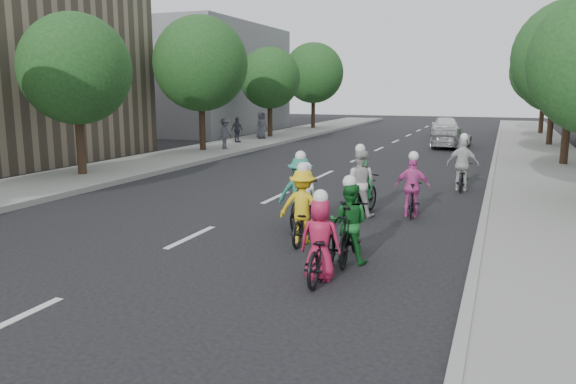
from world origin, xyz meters
The scene contains 27 objects.
ground centered at (0.00, 0.00, 0.00)m, with size 120.00×120.00×0.00m, color black.
sidewalk_left centered at (-8.00, 10.00, 0.07)m, with size 4.00×80.00×0.15m, color gray.
curb_left centered at (-6.05, 10.00, 0.09)m, with size 0.18×80.00×0.18m, color #999993.
sidewalk_right centered at (8.00, 10.00, 0.07)m, with size 4.00×80.00×0.15m, color gray.
curb_right centered at (6.05, 10.00, 0.09)m, with size 0.18×80.00×0.18m, color #999993.
bldg_sw centered at (-16.00, 28.00, 4.00)m, with size 10.00×14.00×8.00m, color slate.
tree_l_2 centered at (-8.20, 6.00, 3.96)m, with size 4.00×4.00×5.97m.
tree_l_3 centered at (-8.20, 15.00, 4.52)m, with size 4.80×4.80×6.93m.
tree_l_4 centered at (-8.20, 24.00, 3.96)m, with size 4.00×4.00×5.97m.
tree_l_5 centered at (-8.20, 33.00, 4.52)m, with size 4.80×4.80×6.93m.
tree_r_1 centered at (8.80, 15.60, 4.52)m, with size 4.80×4.80×6.93m.
tree_r_2 centered at (8.80, 24.60, 3.96)m, with size 4.00×4.00×5.97m.
tree_r_3 centered at (8.80, 33.60, 4.52)m, with size 4.80×4.80×6.93m.
cyclist_0 centered at (2.16, 1.69, 0.52)m, with size 0.67×1.66×1.60m.
cyclist_1 centered at (3.76, -0.46, 0.65)m, with size 0.79×1.94×1.69m.
cyclist_2 centered at (2.48, 0.53, 0.64)m, with size 1.07×1.75×1.75m.
cyclist_3 centered at (4.27, 3.92, 0.63)m, with size 0.95×1.52×1.71m.
cyclist_4 centered at (3.55, -1.58, 0.57)m, with size 0.81×1.97×1.59m.
cyclist_5 centered at (3.04, 3.63, 0.62)m, with size 0.81×1.90×1.69m.
cyclist_6 centered at (2.97, 3.52, 0.67)m, with size 0.86×1.70×1.88m.
cyclist_7 centered at (1.96, 1.82, 0.72)m, with size 1.13×1.94×1.84m.
cyclist_8 centered at (5.20, 8.35, 0.65)m, with size 1.01×1.62×1.87m.
follow_car_lead centered at (3.64, 22.11, 0.58)m, with size 1.64×4.03×1.17m, color #A6A6AB.
follow_car_trail centered at (2.53, 29.67, 0.72)m, with size 1.71×4.25×1.45m, color white.
spectator_0 centered at (-7.28, 15.77, 0.97)m, with size 1.06×0.61×1.64m, color #52545F.
spectator_1 centered at (-8.34, 19.32, 0.90)m, with size 0.87×0.36×1.49m, color #494855.
spectator_2 centered at (-8.02, 22.15, 1.00)m, with size 0.83×0.54×1.70m, color #464752.
Camera 1 is at (6.39, -10.55, 3.26)m, focal length 35.00 mm.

